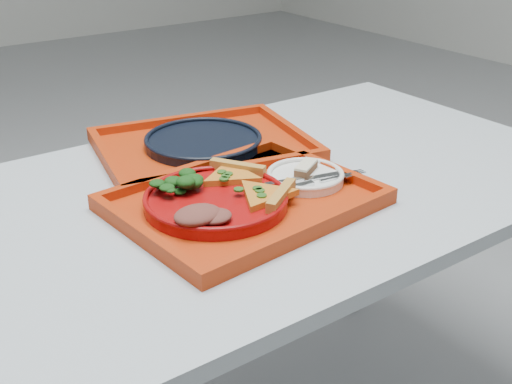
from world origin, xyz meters
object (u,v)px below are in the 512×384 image
tray_far (204,148)px  dessert_bar (306,168)px  dinner_plate (216,202)px  tray_main (244,203)px  navy_plate (203,142)px

tray_far → dessert_bar: (0.07, -0.27, 0.03)m
dessert_bar → dinner_plate: bearing=150.1°
tray_main → tray_far: bearing=68.5°
dinner_plate → dessert_bar: bearing=0.2°
tray_far → dinner_plate: 0.30m
navy_plate → dessert_bar: 0.28m
tray_main → dinner_plate: (-0.05, 0.01, 0.02)m
dinner_plate → tray_far: bearing=63.1°
tray_far → navy_plate: (0.00, 0.00, 0.01)m
tray_main → dinner_plate: dinner_plate is taller
tray_main → navy_plate: 0.29m
dessert_bar → tray_far: bearing=75.0°
navy_plate → tray_main: bearing=-106.3°
tray_main → dinner_plate: size_ratio=1.73×
dessert_bar → tray_main: bearing=153.8°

